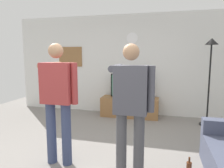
# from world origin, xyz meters

# --- Properties ---
(ground_plane) EXTENTS (8.40, 8.40, 0.00)m
(ground_plane) POSITION_xyz_m (0.00, 0.00, 0.00)
(ground_plane) COLOR gray
(back_wall) EXTENTS (6.40, 0.10, 2.70)m
(back_wall) POSITION_xyz_m (0.00, 2.95, 1.35)
(back_wall) COLOR silver
(back_wall) RESTS_ON ground_plane
(tv_stand) EXTENTS (1.49, 0.53, 0.51)m
(tv_stand) POSITION_xyz_m (0.18, 2.60, 0.25)
(tv_stand) COLOR olive
(tv_stand) RESTS_ON ground_plane
(television) EXTENTS (1.04, 0.07, 0.62)m
(television) POSITION_xyz_m (0.18, 2.65, 0.82)
(television) COLOR black
(television) RESTS_ON tv_stand
(wall_clock) EXTENTS (0.29, 0.03, 0.29)m
(wall_clock) POSITION_xyz_m (0.18, 2.89, 2.06)
(wall_clock) COLOR white
(framed_picture) EXTENTS (0.71, 0.04, 0.56)m
(framed_picture) POSITION_xyz_m (-1.62, 2.90, 1.57)
(framed_picture) COLOR olive
(floor_lamp) EXTENTS (0.32, 0.32, 1.98)m
(floor_lamp) POSITION_xyz_m (2.03, 2.34, 1.42)
(floor_lamp) COLOR black
(floor_lamp) RESTS_ON ground_plane
(person_standing_nearer_lamp) EXTENTS (0.63, 0.78, 1.77)m
(person_standing_nearer_lamp) POSITION_xyz_m (-0.44, -0.01, 1.02)
(person_standing_nearer_lamp) COLOR #384266
(person_standing_nearer_lamp) RESTS_ON ground_plane
(person_standing_nearer_couch) EXTENTS (0.60, 0.78, 1.75)m
(person_standing_nearer_couch) POSITION_xyz_m (0.62, -0.07, 0.99)
(person_standing_nearer_couch) COLOR #4C4C51
(person_standing_nearer_couch) RESTS_ON ground_plane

